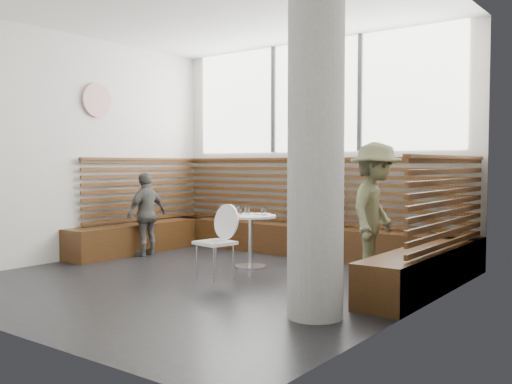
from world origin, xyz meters
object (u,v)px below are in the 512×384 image
Objects in this scene: cafe_table at (251,230)px; child_left at (147,214)px; cafe_chair at (219,235)px; child_back at (311,215)px; concrete_column at (316,138)px; adult_man at (375,211)px.

child_left reaches higher than cafe_table.
cafe_chair is at bearing -80.82° from cafe_table.
cafe_table is 1.03m from child_back.
concrete_column reaches higher than cafe_chair.
adult_man is at bearing 98.46° from concrete_column.
cafe_chair is 0.55× the size of adult_man.
cafe_table is (-1.94, 1.60, -1.10)m from concrete_column.
cafe_table is 0.43× the size of adult_man.
adult_man is 1.54m from child_back.
concrete_column is 2.26m from cafe_chair.
adult_man reaches higher than cafe_table.
child_left is (-1.96, 0.64, 0.10)m from cafe_chair.
concrete_column is at bearing -39.52° from cafe_table.
concrete_column reaches higher than adult_man.
cafe_chair is (-1.81, 0.81, -1.08)m from concrete_column.
concrete_column is 2.58× the size of child_left.
cafe_table is 0.78× the size of cafe_chair.
cafe_table is 0.54× the size of child_back.
child_back is 2.44m from child_left.
adult_man is (1.54, 1.01, 0.29)m from cafe_chair.
child_back is (0.34, 0.96, 0.15)m from cafe_table.
cafe_chair is at bearing 113.40° from adult_man.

